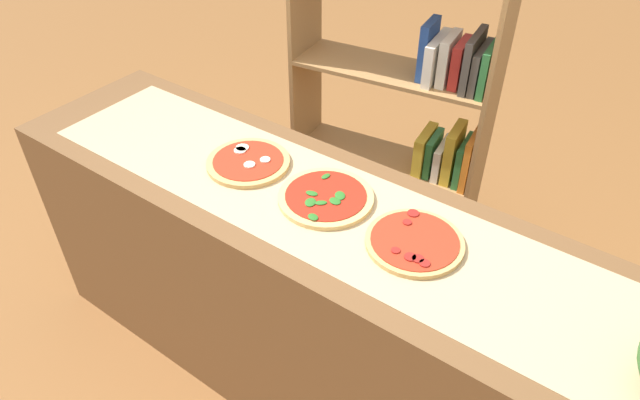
{
  "coord_description": "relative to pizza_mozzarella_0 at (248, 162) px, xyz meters",
  "views": [
    {
      "loc": [
        0.81,
        -1.13,
        2.07
      ],
      "look_at": [
        0.0,
        0.0,
        0.95
      ],
      "focal_mm": 32.03,
      "sensor_mm": 36.0,
      "label": 1
    }
  ],
  "objects": [
    {
      "name": "ground_plane",
      "position": [
        0.33,
        -0.03,
        -0.94
      ],
      "size": [
        12.0,
        12.0,
        0.0
      ],
      "primitive_type": "plane",
      "color": "brown"
    },
    {
      "name": "counter",
      "position": [
        0.33,
        -0.03,
        -0.48
      ],
      "size": [
        2.42,
        0.61,
        0.93
      ],
      "primitive_type": "cube",
      "color": "brown",
      "rests_on": "ground_plane"
    },
    {
      "name": "parchment_paper",
      "position": [
        0.33,
        -0.03,
        -0.01
      ],
      "size": [
        2.09,
        0.46,
        0.0
      ],
      "primitive_type": "cube",
      "color": "tan",
      "rests_on": "counter"
    },
    {
      "name": "pizza_mozzarella_0",
      "position": [
        0.0,
        0.0,
        0.0
      ],
      "size": [
        0.29,
        0.29,
        0.02
      ],
      "color": "tan",
      "rests_on": "parchment_paper"
    },
    {
      "name": "pizza_spinach_1",
      "position": [
        0.33,
        -0.0,
        -0.0
      ],
      "size": [
        0.31,
        0.31,
        0.02
      ],
      "color": "#DBB26B",
      "rests_on": "parchment_paper"
    },
    {
      "name": "pizza_pepperoni_2",
      "position": [
        0.66,
        -0.02,
        -0.0
      ],
      "size": [
        0.29,
        0.29,
        0.02
      ],
      "color": "tan",
      "rests_on": "parchment_paper"
    },
    {
      "name": "bookshelf",
      "position": [
        0.19,
        0.91,
        -0.27
      ],
      "size": [
        0.93,
        0.41,
        1.43
      ],
      "color": "#A87A47",
      "rests_on": "ground_plane"
    }
  ]
}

